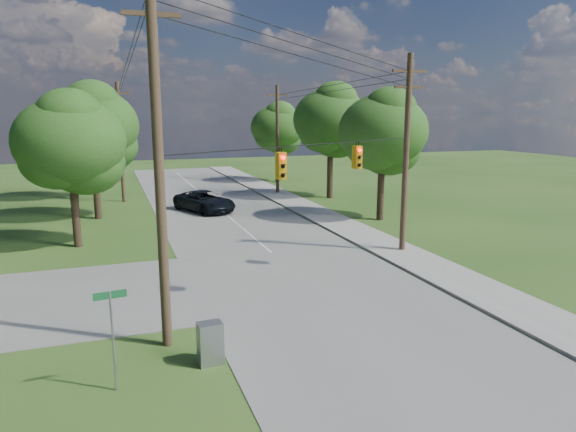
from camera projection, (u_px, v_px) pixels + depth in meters
name	position (u px, v px, depth m)	size (l,w,h in m)	color
ground	(303.00, 330.00, 17.99)	(140.00, 140.00, 0.00)	#2A4D19
main_road	(305.00, 281.00, 23.26)	(10.00, 100.00, 0.03)	gray
sidewalk_east	(431.00, 266.00, 25.42)	(2.60, 100.00, 0.12)	#ABA7A0
pole_sw	(158.00, 155.00, 15.64)	(2.00, 0.32, 12.00)	brown
pole_ne	(406.00, 152.00, 27.19)	(2.00, 0.32, 10.50)	brown
pole_north_e	(277.00, 139.00, 47.62)	(2.00, 0.32, 10.00)	brown
pole_north_w	(121.00, 141.00, 43.12)	(2.00, 0.32, 10.00)	brown
power_lines	(253.00, 81.00, 27.35)	(13.93, 29.62, 4.93)	black
traffic_signals	(322.00, 161.00, 21.83)	(4.91, 3.27, 1.05)	#E39F0D
tree_w_near	(70.00, 142.00, 28.11)	(6.00, 6.00, 8.40)	#423221
tree_w_mid	(92.00, 126.00, 35.71)	(6.40, 6.40, 9.22)	#423221
tree_w_far	(70.00, 128.00, 44.38)	(6.00, 6.00, 8.73)	#423221
tree_e_near	(383.00, 131.00, 35.44)	(6.20, 6.20, 8.81)	#423221
tree_e_mid	(331.00, 120.00, 44.73)	(6.60, 6.60, 9.64)	#423221
tree_e_far	(277.00, 128.00, 55.70)	(5.80, 5.80, 8.32)	#423221
car_main_north	(205.00, 201.00, 39.49)	(2.60, 5.64, 1.57)	black
control_cabinet	(210.00, 343.00, 15.48)	(0.73, 0.53, 1.32)	gray
street_name_sign	(112.00, 329.00, 13.76)	(0.86, 0.13, 2.87)	gray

